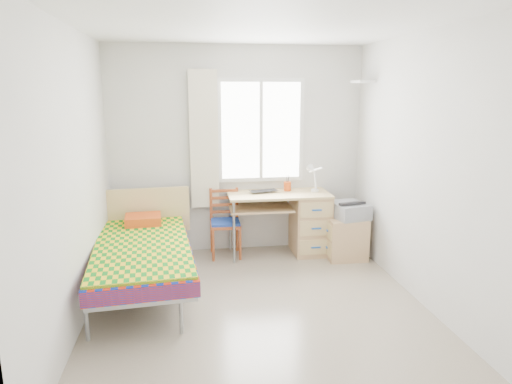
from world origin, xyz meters
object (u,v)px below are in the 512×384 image
(desk, at_px, (305,220))
(chair, at_px, (226,218))
(bed, at_px, (143,249))
(cabinet, at_px, (345,238))
(printer, at_px, (349,210))

(desk, xyz_separation_m, chair, (-1.01, 0.06, 0.05))
(bed, distance_m, desk, 2.11)
(bed, relative_size, chair, 2.49)
(desk, relative_size, cabinet, 2.48)
(desk, distance_m, chair, 1.01)
(bed, distance_m, chair, 1.29)
(chair, bearing_deg, cabinet, -11.55)
(cabinet, bearing_deg, chair, 168.11)
(chair, bearing_deg, printer, -10.48)
(bed, height_order, desk, bed)
(cabinet, bearing_deg, bed, -165.89)
(bed, xyz_separation_m, chair, (0.94, 0.89, 0.05))
(bed, height_order, printer, bed)
(printer, bearing_deg, cabinet, -164.87)
(cabinet, bearing_deg, desk, 149.37)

